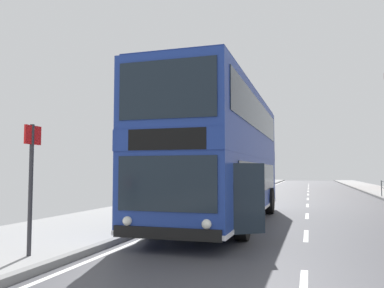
{
  "coord_description": "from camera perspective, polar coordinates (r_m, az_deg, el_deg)",
  "views": [
    {
      "loc": [
        0.11,
        -3.59,
        1.71
      ],
      "look_at": [
        -3.26,
        7.75,
        2.53
      ],
      "focal_mm": 36.81,
      "sensor_mm": 36.0,
      "label": 1
    }
  ],
  "objects": [
    {
      "name": "double_decker_bus_main",
      "position": [
        13.14,
        4.45,
        -1.55
      ],
      "size": [
        3.17,
        10.69,
        4.31
      ],
      "color": "navy",
      "rests_on": "ground"
    },
    {
      "name": "bus_stop_sign_near",
      "position": [
        8.02,
        -22.27,
        -3.99
      ],
      "size": [
        0.08,
        0.44,
        2.46
      ],
      "color": "#2D2D33",
      "rests_on": "ground"
    }
  ]
}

